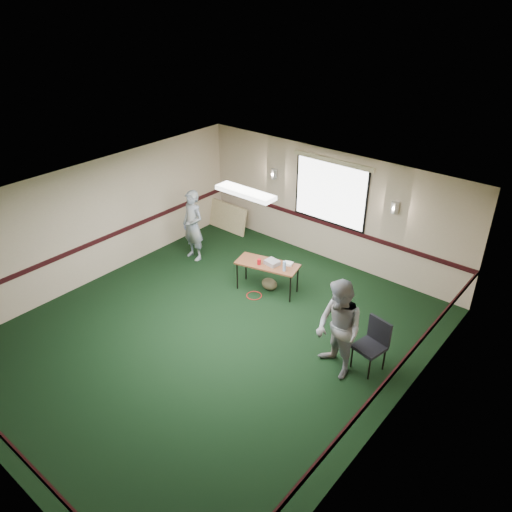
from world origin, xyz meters
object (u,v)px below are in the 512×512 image
Objects in this scene: conference_chair at (374,341)px; person_right at (339,329)px; folding_table at (267,266)px; projector at (272,262)px; person_left at (193,226)px.

conference_chair is 0.75m from person_right.
conference_chair is 0.53× the size of person_right.
folding_table is 5.08× the size of projector.
conference_chair is 0.55× the size of person_left.
folding_table is at bearing 4.22° from person_left.
person_right is at bearing -10.28° from person_left.
folding_table is 3.02m from conference_chair.
person_left is (-2.27, 0.02, 0.24)m from folding_table.
person_right is at bearing -21.10° from projector.
conference_chair reaches higher than projector.
person_right is (2.41, -1.29, 0.18)m from projector.
person_right is at bearing -41.20° from folding_table.
conference_chair is 5.26m from person_left.
folding_table is 0.80× the size of person_right.
projector is at bearing 176.82° from person_right.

